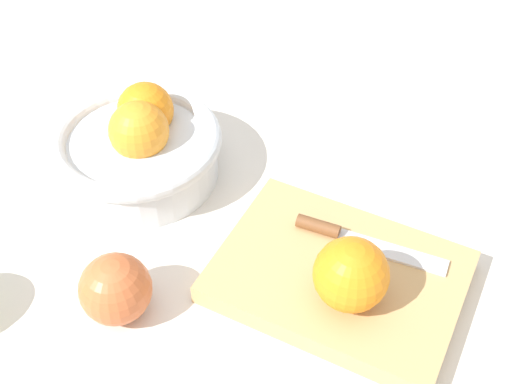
{
  "coord_description": "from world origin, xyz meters",
  "views": [
    {
      "loc": [
        0.15,
        -0.36,
        0.52
      ],
      "look_at": [
        0.03,
        0.12,
        0.04
      ],
      "focal_mm": 46.21,
      "sensor_mm": 36.0,
      "label": 1
    }
  ],
  "objects_px": {
    "bowl": "(138,146)",
    "knife": "(349,237)",
    "cutting_board": "(338,277)",
    "orange_on_board": "(351,274)",
    "apple_mid_left": "(116,289)"
  },
  "relations": [
    {
      "from": "bowl",
      "to": "knife",
      "type": "distance_m",
      "value": 0.26
    },
    {
      "from": "cutting_board",
      "to": "orange_on_board",
      "type": "distance_m",
      "value": 0.06
    },
    {
      "from": "bowl",
      "to": "cutting_board",
      "type": "xyz_separation_m",
      "value": [
        0.25,
        -0.11,
        -0.03
      ]
    },
    {
      "from": "cutting_board",
      "to": "apple_mid_left",
      "type": "bearing_deg",
      "value": -157.22
    },
    {
      "from": "apple_mid_left",
      "to": "orange_on_board",
      "type": "bearing_deg",
      "value": 13.64
    },
    {
      "from": "orange_on_board",
      "to": "cutting_board",
      "type": "bearing_deg",
      "value": 111.22
    },
    {
      "from": "bowl",
      "to": "apple_mid_left",
      "type": "bearing_deg",
      "value": -75.01
    },
    {
      "from": "orange_on_board",
      "to": "knife",
      "type": "xyz_separation_m",
      "value": [
        -0.01,
        0.07,
        -0.03
      ]
    },
    {
      "from": "cutting_board",
      "to": "knife",
      "type": "xyz_separation_m",
      "value": [
        0.0,
        0.04,
        0.02
      ]
    },
    {
      "from": "bowl",
      "to": "apple_mid_left",
      "type": "distance_m",
      "value": 0.2
    },
    {
      "from": "cutting_board",
      "to": "orange_on_board",
      "type": "height_order",
      "value": "orange_on_board"
    },
    {
      "from": "bowl",
      "to": "orange_on_board",
      "type": "xyz_separation_m",
      "value": [
        0.26,
        -0.14,
        0.02
      ]
    },
    {
      "from": "knife",
      "to": "apple_mid_left",
      "type": "distance_m",
      "value": 0.23
    },
    {
      "from": "knife",
      "to": "apple_mid_left",
      "type": "xyz_separation_m",
      "value": [
        -0.2,
        -0.12,
        0.01
      ]
    },
    {
      "from": "bowl",
      "to": "knife",
      "type": "bearing_deg",
      "value": -14.93
    }
  ]
}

